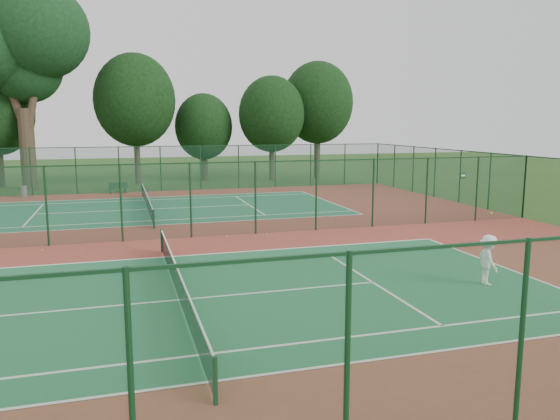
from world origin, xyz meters
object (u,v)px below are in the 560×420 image
object	(u,v)px
trash_bin	(24,192)
big_tree	(22,45)
player_near	(488,260)
bench	(118,188)

from	to	relation	value
trash_bin	big_tree	bearing A→B (deg)	91.99
player_near	big_tree	size ratio (longest dim) A/B	0.10
trash_bin	bench	size ratio (longest dim) A/B	0.59
player_near	big_tree	bearing A→B (deg)	40.57
player_near	trash_bin	distance (m)	32.70
player_near	trash_bin	xyz separation A→B (m)	(-18.01, 27.29, -0.42)
bench	big_tree	distance (m)	13.54
trash_bin	big_tree	size ratio (longest dim) A/B	0.05
trash_bin	bench	distance (m)	6.44
player_near	big_tree	distance (m)	38.77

